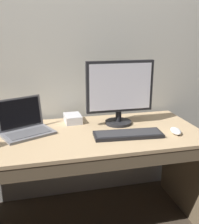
{
  "coord_description": "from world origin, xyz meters",
  "views": [
    {
      "loc": [
        -0.27,
        -1.62,
        1.35
      ],
      "look_at": [
        0.12,
        0.0,
        0.84
      ],
      "focal_mm": 42.73,
      "sensor_mm": 36.0,
      "label": 1
    }
  ],
  "objects": [
    {
      "name": "computer_mouse",
      "position": [
        0.6,
        -0.14,
        0.72
      ],
      "size": [
        0.08,
        0.13,
        0.04
      ],
      "primitive_type": "ellipsoid",
      "rotation": [
        0.0,
        0.0,
        -0.14
      ],
      "color": "white",
      "rests_on": "desk"
    },
    {
      "name": "external_drive_box",
      "position": [
        -0.03,
        0.24,
        0.73
      ],
      "size": [
        0.12,
        0.16,
        0.06
      ],
      "primitive_type": "cube",
      "rotation": [
        0.0,
        0.0,
        0.05
      ],
      "color": "silver",
      "rests_on": "desk"
    },
    {
      "name": "laptop_space_gray",
      "position": [
        -0.36,
        0.09,
        0.75
      ],
      "size": [
        0.38,
        0.34,
        0.23
      ],
      "color": "slate",
      "rests_on": "desk"
    },
    {
      "name": "external_monitor",
      "position": [
        0.29,
        0.11,
        0.95
      ],
      "size": [
        0.48,
        0.19,
        0.46
      ],
      "color": "black",
      "rests_on": "desk"
    },
    {
      "name": "desk",
      "position": [
        0.0,
        -0.02,
        0.51
      ],
      "size": [
        1.61,
        0.7,
        0.7
      ],
      "color": "tan",
      "rests_on": "ground"
    },
    {
      "name": "ground_plane",
      "position": [
        0.0,
        0.0,
        0.0
      ],
      "size": [
        14.0,
        14.0,
        0.0
      ],
      "primitive_type": "plane",
      "color": "#382D23"
    },
    {
      "name": "wired_keyboard",
      "position": [
        0.28,
        -0.12,
        0.72
      ],
      "size": [
        0.45,
        0.18,
        0.03
      ],
      "color": "black",
      "rests_on": "desk"
    }
  ]
}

